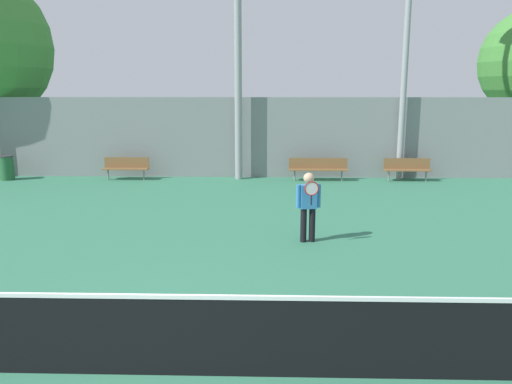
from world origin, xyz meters
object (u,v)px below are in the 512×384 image
at_px(bench_courtside_far, 318,167).
at_px(light_pole_near_left, 408,5).
at_px(trash_bin, 7,168).
at_px(tennis_net, 140,334).
at_px(bench_by_gate, 126,166).
at_px(bench_adjacent_court, 407,167).
at_px(light_pole_far_right, 238,38).
at_px(tennis_player, 308,203).

distance_m(bench_courtside_far, light_pole_near_left, 6.58).
height_order(bench_courtside_far, trash_bin, trash_bin).
distance_m(tennis_net, bench_by_gate, 13.67).
distance_m(bench_by_gate, light_pole_near_left, 11.84).
height_order(tennis_net, bench_adjacent_court, tennis_net).
relative_size(bench_courtside_far, bench_by_gate, 1.29).
bearing_deg(light_pole_near_left, bench_courtside_far, -172.52).
distance_m(bench_courtside_far, light_pole_far_right, 5.54).
xyz_separation_m(tennis_net, bench_adjacent_court, (6.62, 13.11, -0.01)).
bearing_deg(bench_courtside_far, trash_bin, -179.02).
xyz_separation_m(tennis_player, light_pole_far_right, (-2.02, 8.01, 4.28)).
distance_m(tennis_player, trash_bin, 13.12).
height_order(tennis_net, light_pole_near_left, light_pole_near_left).
distance_m(tennis_net, light_pole_far_right, 14.18).
bearing_deg(bench_courtside_far, tennis_player, -97.06).
relative_size(light_pole_near_left, trash_bin, 11.50).
bearing_deg(light_pole_far_right, trash_bin, -176.88).
bearing_deg(tennis_net, light_pole_near_left, 64.56).
bearing_deg(bench_by_gate, light_pole_far_right, 3.72).
distance_m(tennis_player, light_pole_near_left, 10.59).
bearing_deg(bench_adjacent_court, trash_bin, -179.24).
xyz_separation_m(light_pole_near_left, light_pole_far_right, (-6.08, -0.13, -1.13)).
bearing_deg(light_pole_near_left, tennis_player, -116.50).
bearing_deg(trash_bin, bench_by_gate, 2.56).
bearing_deg(bench_by_gate, tennis_net, -73.48).
bearing_deg(light_pole_near_left, bench_adjacent_court, -64.52).
bearing_deg(tennis_player, trash_bin, 136.44).
xyz_separation_m(tennis_net, light_pole_near_left, (6.43, 13.52, 5.78)).
xyz_separation_m(tennis_player, bench_courtside_far, (0.96, 7.74, -0.37)).
height_order(bench_courtside_far, light_pole_near_left, light_pole_near_left).
relative_size(tennis_player, bench_adjacent_court, 0.91).
bearing_deg(bench_adjacent_court, light_pole_far_right, 177.49).
xyz_separation_m(tennis_net, trash_bin, (-8.36, 12.91, -0.06)).
relative_size(bench_adjacent_court, light_pole_near_left, 0.16).
xyz_separation_m(bench_courtside_far, bench_adjacent_court, (3.30, -0.00, -0.00)).
relative_size(bench_courtside_far, bench_adjacent_court, 1.27).
height_order(light_pole_far_right, trash_bin, light_pole_far_right).
bearing_deg(light_pole_far_right, light_pole_near_left, 1.26).
xyz_separation_m(bench_by_gate, light_pole_near_left, (10.32, 0.41, 5.79)).
xyz_separation_m(tennis_net, tennis_player, (2.37, 5.37, 0.37)).
bearing_deg(tennis_player, bench_adjacent_court, 52.72).
bearing_deg(light_pole_near_left, light_pole_far_right, -178.74).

